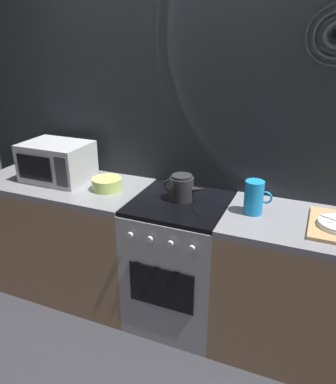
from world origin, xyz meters
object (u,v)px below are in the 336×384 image
at_px(stove_unit, 179,262).
at_px(mixing_bowl, 107,184).
at_px(microwave, 57,162).
at_px(kettle, 182,188).
at_px(pitcher, 254,197).

distance_m(stove_unit, mixing_bowl, 0.72).
relative_size(microwave, kettle, 1.62).
bearing_deg(kettle, stove_unit, -93.56).
height_order(stove_unit, pitcher, pitcher).
distance_m(microwave, pitcher, 1.40).
xyz_separation_m(microwave, pitcher, (1.40, -0.02, -0.03)).
xyz_separation_m(stove_unit, mixing_bowl, (-0.53, -0.01, 0.49)).
bearing_deg(stove_unit, kettle, 86.44).
bearing_deg(pitcher, stove_unit, -178.78).
xyz_separation_m(microwave, mixing_bowl, (0.42, -0.03, -0.10)).
height_order(kettle, pitcher, pitcher).
height_order(stove_unit, microwave, microwave).
xyz_separation_m(kettle, mixing_bowl, (-0.53, -0.03, -0.04)).
height_order(microwave, kettle, microwave).
bearing_deg(mixing_bowl, stove_unit, 0.62).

